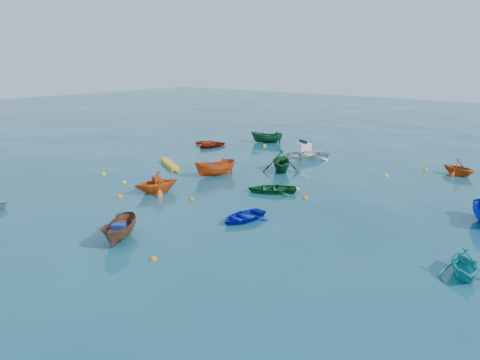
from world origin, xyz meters
The scene contains 27 objects.
ground centered at (0.00, 0.00, 0.00)m, with size 160.00×160.00×0.00m, color #0A404F.
sampan_brown_mid centered at (1.60, -6.35, 0.00)m, with size 1.17×3.10×1.20m, color brown.
dinghy_blue_se centered at (4.47, -0.41, 0.00)m, with size 2.05×2.86×0.59m, color #0E17BA.
dinghy_orange_w centered at (-3.24, 0.30, 0.00)m, with size 2.54×2.95×1.55m, color #E95916.
dinghy_green_e centered at (2.61, 5.05, 0.00)m, with size 2.27×3.17×0.66m, color #145623.
dinghy_cyan_se centered at (15.61, -0.18, 0.00)m, with size 2.10×2.44×1.28m, color #1BA5AA.
dinghy_red_nw centered at (-11.87, 15.13, 0.00)m, with size 2.05×2.86×0.59m, color #BE370F.
sampan_orange_n centered at (-3.16, 6.03, 0.00)m, with size 1.27×3.36×1.30m, color #D04913.
dinghy_green_n centered at (-0.14, 10.30, 0.00)m, with size 2.88×3.34×1.76m, color #0F431B.
dinghy_red_far centered at (-11.00, 14.26, 0.00)m, with size 2.24×3.13×0.65m, color #9C1B0D.
dinghy_orange_far centered at (11.03, 17.44, 0.00)m, with size 2.21×2.56×1.35m, color #BD4911.
sampan_green_far centered at (-8.07, 19.65, 0.00)m, with size 1.21×3.22×1.25m, color #114B25.
kayak_yellow centered at (-7.85, 5.91, 0.00)m, with size 0.64×4.22×0.43m, color gold, non-canonical shape.
motorboat_white centered at (-1.11, 15.20, 0.00)m, with size 3.31×4.63×1.56m, color white.
tarp_blue_a centered at (1.68, -6.48, 0.75)m, with size 0.60×0.45×0.29m, color navy.
tarp_orange_a centered at (-3.23, 0.35, 0.92)m, with size 0.60×0.45×0.29m, color #B13812.
tarp_green_b centered at (-0.20, 10.38, 1.02)m, with size 0.57×0.43×0.28m, color #12491E.
buoy_or_a centered at (-4.30, -1.87, 0.00)m, with size 0.35×0.35×0.35m, color orange.
buoy_ye_a centered at (-6.88, 0.51, 0.00)m, with size 0.36×0.36×0.36m, color yellow.
buoy_or_b centered at (4.56, -6.89, 0.00)m, with size 0.32×0.32×0.32m, color orange.
buoy_ye_b centered at (-10.01, 1.04, 0.00)m, with size 0.35×0.35×0.35m, color yellow.
buoy_or_c centered at (-0.33, 0.56, 0.00)m, with size 0.31×0.31×0.31m, color orange.
buoy_ye_c centered at (3.59, 6.63, 0.00)m, with size 0.30×0.30×0.30m, color yellow.
buoy_or_d centered at (5.05, 5.21, 0.00)m, with size 0.38×0.38×0.38m, color orange.
buoy_ye_d centered at (-7.17, 17.99, 0.00)m, with size 0.38×0.38×0.38m, color gold.
buoy_or_e centered at (8.63, 17.41, 0.00)m, with size 0.36×0.36×0.36m, color orange.
buoy_ye_e centered at (6.91, 13.83, 0.00)m, with size 0.32×0.32×0.32m, color yellow.
Camera 1 is at (19.26, -19.35, 8.63)m, focal length 35.00 mm.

